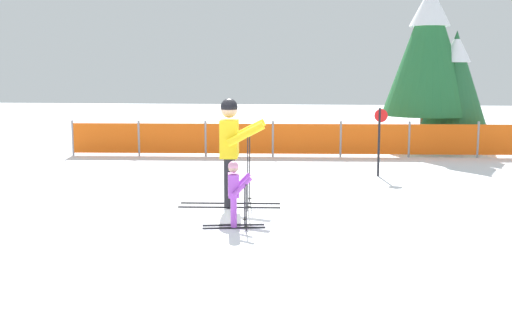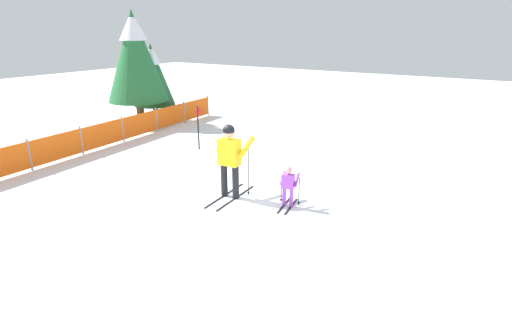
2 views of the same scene
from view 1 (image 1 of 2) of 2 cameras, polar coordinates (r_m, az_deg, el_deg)
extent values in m
plane|color=white|center=(10.62, -4.15, -3.93)|extent=(60.00, 60.00, 0.00)
cube|color=black|center=(10.97, -2.29, -3.45)|extent=(1.70, 0.16, 0.02)
cube|color=black|center=(10.65, -2.42, -3.82)|extent=(1.70, 0.16, 0.02)
cylinder|color=black|center=(10.89, -2.30, -1.33)|extent=(0.16, 0.16, 0.81)
cylinder|color=black|center=(10.57, -2.43, -1.63)|extent=(0.16, 0.16, 0.81)
cube|color=yellow|center=(10.63, -2.39, 2.33)|extent=(0.32, 0.52, 0.63)
cylinder|color=yellow|center=(10.91, -0.76, 3.04)|extent=(0.64, 0.17, 0.41)
cylinder|color=yellow|center=(10.29, -0.94, 2.70)|extent=(0.64, 0.17, 0.41)
sphere|color=#D8AD8C|center=(10.59, -2.41, 4.88)|extent=(0.27, 0.27, 0.27)
sphere|color=black|center=(10.58, -2.41, 5.14)|extent=(0.28, 0.28, 0.28)
cylinder|color=black|center=(11.00, -0.56, -0.14)|extent=(0.02, 0.02, 1.25)
cylinder|color=black|center=(11.10, -0.56, -3.03)|extent=(0.07, 0.07, 0.01)
cylinder|color=black|center=(10.35, -0.73, -0.70)|extent=(0.02, 0.02, 1.25)
cylinder|color=black|center=(10.46, -0.73, -3.77)|extent=(0.07, 0.07, 0.01)
cube|color=black|center=(9.48, -2.01, -5.39)|extent=(0.90, 0.20, 0.02)
cube|color=black|center=(9.31, -1.98, -5.64)|extent=(0.90, 0.20, 0.02)
cylinder|color=#B24CD8|center=(9.42, -2.02, -4.06)|extent=(0.09, 0.09, 0.43)
cylinder|color=#B24CD8|center=(9.26, -1.98, -4.29)|extent=(0.09, 0.09, 0.43)
cube|color=#B24CD8|center=(9.26, -2.01, -1.86)|extent=(0.20, 0.29, 0.34)
cylinder|color=#B24CD8|center=(9.43, -1.31, -1.60)|extent=(0.30, 0.12, 0.29)
cylinder|color=#B24CD8|center=(9.10, -1.21, -1.97)|extent=(0.30, 0.12, 0.29)
sphere|color=#D8AD8C|center=(9.22, -2.02, -0.30)|extent=(0.14, 0.14, 0.14)
sphere|color=pink|center=(9.22, -2.02, -0.15)|extent=(0.15, 0.15, 0.15)
cylinder|color=black|center=(9.53, -1.01, -3.29)|extent=(0.02, 0.02, 0.67)
cylinder|color=black|center=(9.60, -1.01, -4.90)|extent=(0.07, 0.07, 0.01)
cylinder|color=black|center=(9.12, -0.87, -3.84)|extent=(0.02, 0.02, 0.67)
cylinder|color=black|center=(9.18, -0.87, -5.52)|extent=(0.07, 0.07, 0.01)
cylinder|color=gray|center=(17.56, -15.97, 2.29)|extent=(0.06, 0.06, 0.93)
cylinder|color=gray|center=(17.09, -10.36, 2.31)|extent=(0.06, 0.06, 0.93)
cylinder|color=gray|center=(16.79, -4.50, 2.32)|extent=(0.06, 0.06, 0.93)
cylinder|color=gray|center=(16.68, 1.51, 2.30)|extent=(0.06, 0.06, 0.93)
cylinder|color=gray|center=(16.75, 7.53, 2.26)|extent=(0.06, 0.06, 0.93)
cylinder|color=gray|center=(17.00, 13.44, 2.19)|extent=(0.06, 0.06, 0.93)
cylinder|color=gray|center=(17.43, 19.12, 2.10)|extent=(0.06, 0.06, 0.93)
cube|color=#EE5B13|center=(17.30, -13.21, 2.30)|extent=(1.76, 0.15, 0.78)
cube|color=#EE5B13|center=(16.92, -7.46, 2.32)|extent=(1.76, 0.15, 0.78)
cube|color=#EE5B13|center=(16.71, -1.51, 2.31)|extent=(1.76, 0.15, 0.78)
cube|color=#EE5B13|center=(16.69, 4.53, 2.28)|extent=(1.76, 0.15, 0.78)
cube|color=#EE5B13|center=(16.85, 10.51, 2.22)|extent=(1.76, 0.15, 0.78)
cube|color=#EE5B13|center=(17.19, 16.32, 2.15)|extent=(1.76, 0.15, 0.78)
cylinder|color=#4C3823|center=(18.69, 14.82, 2.77)|extent=(0.31, 0.31, 0.98)
cone|color=#236736|center=(18.61, 15.10, 9.88)|extent=(2.49, 2.49, 3.65)
cone|color=white|center=(18.68, 15.24, 13.46)|extent=(1.12, 1.12, 1.10)
cylinder|color=#4C3823|center=(18.68, 17.06, 2.24)|extent=(0.22, 0.22, 0.70)
cone|color=#235D36|center=(18.58, 17.29, 7.30)|extent=(1.78, 1.78, 2.60)
cone|color=white|center=(18.58, 17.41, 9.87)|extent=(0.80, 0.80, 0.78)
cylinder|color=black|center=(13.86, 10.87, 1.95)|extent=(0.05, 0.05, 1.46)
cylinder|color=red|center=(13.82, 11.06, 4.29)|extent=(0.28, 0.04, 0.28)
camera|label=2|loc=(10.26, -54.94, 13.88)|focal=28.00mm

